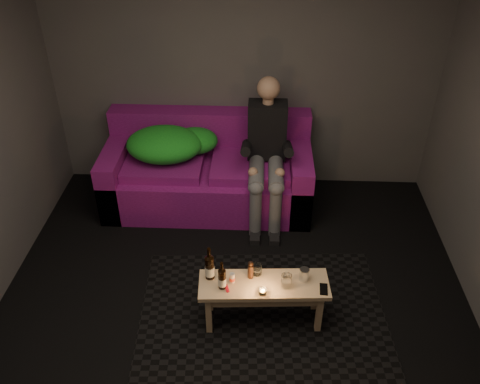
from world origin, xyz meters
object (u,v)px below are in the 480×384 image
at_px(sofa, 209,173).
at_px(beer_bottle_a, 210,267).
at_px(steel_cup, 304,274).
at_px(coffee_table, 264,290).
at_px(person, 267,150).
at_px(beer_bottle_b, 222,278).

height_order(sofa, beer_bottle_a, sofa).
xyz_separation_m(sofa, steel_cup, (0.91, -1.62, 0.14)).
bearing_deg(beer_bottle_a, coffee_table, -6.31).
xyz_separation_m(sofa, coffee_table, (0.59, -1.68, 0.01)).
bearing_deg(beer_bottle_a, sofa, 95.95).
relative_size(sofa, beer_bottle_a, 7.14).
distance_m(coffee_table, beer_bottle_a, 0.46).
bearing_deg(beer_bottle_a, steel_cup, 0.73).
xyz_separation_m(person, beer_bottle_a, (-0.43, -1.46, -0.21)).
relative_size(sofa, steel_cup, 20.36).
bearing_deg(steel_cup, person, 101.71).
xyz_separation_m(beer_bottle_a, beer_bottle_b, (0.10, -0.10, -0.02)).
height_order(sofa, beer_bottle_b, sofa).
xyz_separation_m(beer_bottle_a, steel_cup, (0.74, 0.01, -0.06)).
distance_m(coffee_table, beer_bottle_b, 0.37).
height_order(beer_bottle_a, beer_bottle_b, beer_bottle_a).
bearing_deg(coffee_table, steel_cup, 10.26).
xyz_separation_m(sofa, beer_bottle_b, (0.27, -1.74, 0.18)).
relative_size(coffee_table, beer_bottle_b, 4.10).
height_order(sofa, steel_cup, sofa).
distance_m(person, coffee_table, 1.56).
bearing_deg(sofa, coffee_table, -70.51).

